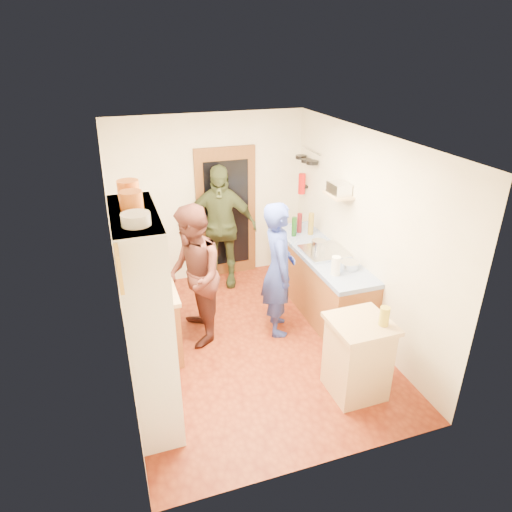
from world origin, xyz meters
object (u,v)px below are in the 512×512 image
person_left (195,275)px  island_base (357,359)px  hutch_body (146,321)px  person_back (221,227)px  right_counter_base (319,281)px  person_hob (281,270)px

person_left → island_base: bearing=45.5°
hutch_body → person_back: (1.37, 2.46, -0.14)m
right_counter_base → person_back: 1.71m
person_hob → person_left: bearing=90.9°
right_counter_base → island_base: island_base is taller
right_counter_base → hutch_body: bearing=-152.5°
hutch_body → person_back: bearing=60.9°
island_base → person_back: person_back is taller
hutch_body → person_left: hutch_body is taller
person_hob → island_base: bearing=-153.8°
person_hob → person_back: bearing=26.6°
hutch_body → person_back: size_ratio=1.14×
hutch_body → person_hob: 2.01m
hutch_body → person_left: size_ratio=1.21×
person_back → person_left: bearing=-98.3°
island_base → person_left: bearing=131.8°
hutch_body → right_counter_base: (2.50, 1.30, -0.68)m
island_base → person_hob: person_hob is taller
hutch_body → person_back: 2.82m
hutch_body → person_back: hutch_body is taller
hutch_body → right_counter_base: bearing=27.5°
person_left → person_back: 1.48m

